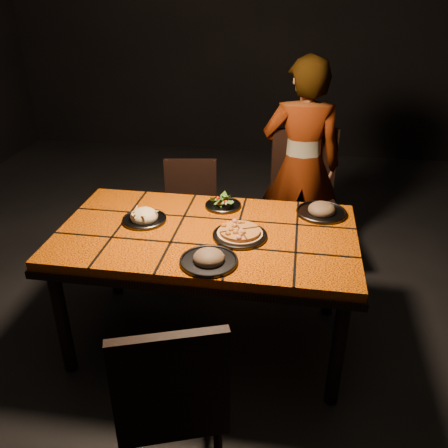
# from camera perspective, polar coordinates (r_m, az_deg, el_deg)

# --- Properties ---
(room_shell) EXTENTS (6.04, 7.04, 3.08)m
(room_shell) POSITION_cam_1_polar(r_m,az_deg,el_deg) (2.29, -2.43, 15.84)
(room_shell) COLOR black
(room_shell) RESTS_ON ground
(dining_table) EXTENTS (1.62, 0.92, 0.75)m
(dining_table) POSITION_cam_1_polar(r_m,az_deg,el_deg) (2.60, -2.07, -2.37)
(dining_table) COLOR #DA5906
(dining_table) RESTS_ON ground
(chair_near) EXTENTS (0.53, 0.53, 0.92)m
(chair_near) POSITION_cam_1_polar(r_m,az_deg,el_deg) (1.96, -6.37, -19.95)
(chair_near) COLOR black
(chair_near) RESTS_ON ground
(chair_far_left) EXTENTS (0.43, 0.43, 0.82)m
(chair_far_left) POSITION_cam_1_polar(r_m,az_deg,el_deg) (3.42, -4.03, 1.68)
(chair_far_left) COLOR black
(chair_far_left) RESTS_ON ground
(chair_far_right) EXTENTS (0.54, 0.54, 1.03)m
(chair_far_right) POSITION_cam_1_polar(r_m,az_deg,el_deg) (3.44, 9.62, 3.66)
(chair_far_right) COLOR black
(chair_far_right) RESTS_ON ground
(diner) EXTENTS (0.58, 0.40, 1.53)m
(diner) POSITION_cam_1_polar(r_m,az_deg,el_deg) (3.45, 9.26, 6.96)
(diner) COLOR brown
(diner) RESTS_ON ground
(plate_pizza) EXTENTS (0.32, 0.32, 0.04)m
(plate_pizza) POSITION_cam_1_polar(r_m,az_deg,el_deg) (2.49, 1.92, -1.20)
(plate_pizza) COLOR #323237
(plate_pizza) RESTS_ON dining_table
(plate_pasta) EXTENTS (0.25, 0.25, 0.08)m
(plate_pasta) POSITION_cam_1_polar(r_m,az_deg,el_deg) (2.69, -9.57, 0.78)
(plate_pasta) COLOR #323237
(plate_pasta) RESTS_ON dining_table
(plate_salad) EXTENTS (0.22, 0.22, 0.07)m
(plate_salad) POSITION_cam_1_polar(r_m,az_deg,el_deg) (2.81, -0.11, 2.55)
(plate_salad) COLOR #323237
(plate_salad) RESTS_ON dining_table
(plate_mushroom_a) EXTENTS (0.28, 0.28, 0.09)m
(plate_mushroom_a) POSITION_cam_1_polar(r_m,az_deg,el_deg) (2.27, -1.84, -4.15)
(plate_mushroom_a) COLOR #323237
(plate_mushroom_a) RESTS_ON dining_table
(plate_mushroom_b) EXTENTS (0.29, 0.29, 0.09)m
(plate_mushroom_b) POSITION_cam_1_polar(r_m,az_deg,el_deg) (2.79, 11.66, 1.68)
(plate_mushroom_b) COLOR #323237
(plate_mushroom_b) RESTS_ON dining_table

